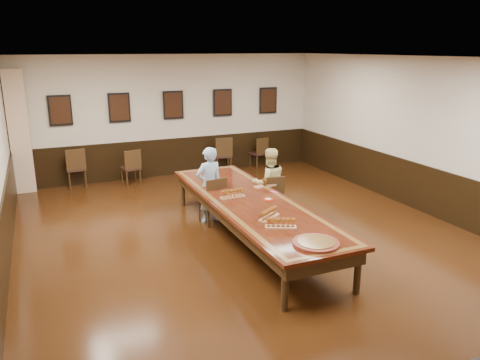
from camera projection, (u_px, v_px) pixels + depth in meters
name	position (u px, v px, depth m)	size (l,w,h in m)	color
floor	(251.00, 240.00, 8.48)	(8.00, 10.00, 0.02)	black
ceiling	(252.00, 57.00, 7.60)	(8.00, 10.00, 0.02)	white
wall_back	(173.00, 116.00, 12.46)	(8.00, 0.02, 3.20)	beige
wall_right	(429.00, 137.00, 9.57)	(0.02, 10.00, 3.20)	beige
chair_man	(212.00, 200.00, 9.18)	(0.45, 0.49, 0.95)	black
chair_woman	(271.00, 197.00, 9.44)	(0.43, 0.47, 0.92)	black
spare_chair_a	(75.00, 167.00, 11.60)	(0.46, 0.50, 0.99)	black
spare_chair_b	(131.00, 167.00, 11.82)	(0.43, 0.46, 0.91)	black
spare_chair_c	(223.00, 154.00, 13.00)	(0.47, 0.51, 1.00)	black
spare_chair_d	(258.00, 152.00, 13.53)	(0.41, 0.45, 0.88)	black
person_man	(209.00, 185.00, 9.18)	(0.56, 0.36, 1.52)	#4E8DC5
person_woman	(269.00, 183.00, 9.46)	(0.71, 0.56, 1.44)	#F2E597
pink_phone	(274.00, 192.00, 8.74)	(0.07, 0.15, 0.01)	#CE448A
curtain	(19.00, 132.00, 10.90)	(0.45, 0.18, 2.90)	#CEAC8D
wainscoting	(251.00, 214.00, 8.34)	(8.00, 10.00, 1.00)	black
conference_table	(251.00, 208.00, 8.31)	(1.40, 5.00, 0.76)	black
posters	(173.00, 105.00, 12.31)	(6.14, 0.04, 0.74)	black
flight_a	(233.00, 194.00, 8.41)	(0.46, 0.16, 0.17)	#A76E46
flight_b	(265.00, 183.00, 9.07)	(0.47, 0.20, 0.17)	#A76E46
flight_c	(269.00, 214.00, 7.38)	(0.46, 0.36, 0.17)	#A76E46
flight_d	(281.00, 223.00, 6.98)	(0.48, 0.33, 0.17)	#A76E46
red_plate_grp	(268.00, 199.00, 8.30)	(0.18, 0.18, 0.02)	red
carved_platter	(316.00, 243.00, 6.41)	(0.67, 0.67, 0.05)	#551811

